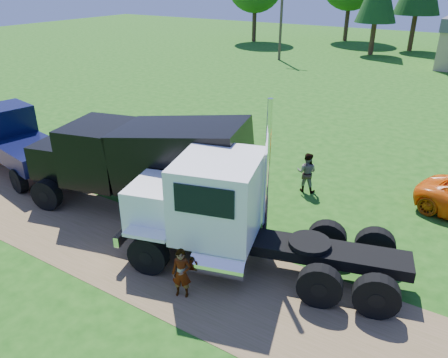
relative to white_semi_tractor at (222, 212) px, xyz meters
The scene contains 7 objects.
ground 2.11m from the white_semi_tractor, 110.55° to the right, with size 140.00×140.00×0.00m, color #184C10.
dirt_track 2.10m from the white_semi_tractor, 110.55° to the right, with size 120.00×4.20×0.01m, color brown.
white_semi_tractor is the anchor object (origin of this frame).
black_dump_truck 4.52m from the white_semi_tractor, 163.21° to the left, with size 9.04×4.66×3.84m.
navy_truck 12.29m from the white_semi_tractor, behind, with size 6.83×3.41×2.90m.
spectator_a 2.27m from the white_semi_tractor, 91.75° to the right, with size 0.56×0.37×1.54m, color #999999.
spectator_b 6.21m from the white_semi_tractor, 87.17° to the left, with size 0.84×0.65×1.73m, color #999999.
Camera 1 is at (6.67, -8.78, 8.41)m, focal length 35.00 mm.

